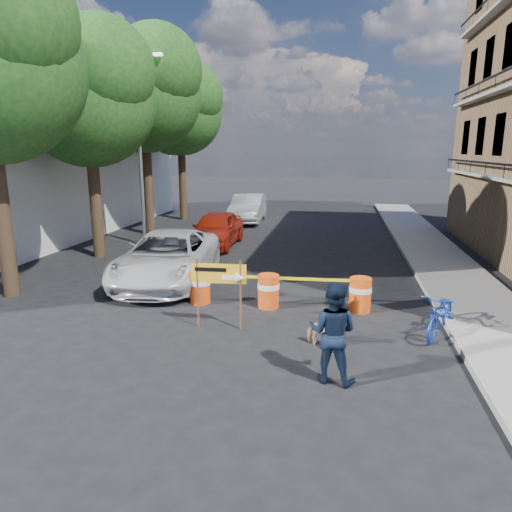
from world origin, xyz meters
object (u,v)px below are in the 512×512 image
at_px(detour_sign, 225,279).
at_px(suv_white, 168,257).
at_px(bicycle, 443,294).
at_px(sedan_silver, 248,208).
at_px(pedestrian, 332,332).
at_px(barrel_mid_right, 268,290).
at_px(dog, 323,333).
at_px(sedan_red, 216,229).
at_px(barrel_mid_left, 200,286).
at_px(barrel_far_left, 135,284).
at_px(barrel_far_right, 360,294).

xyz_separation_m(detour_sign, suv_white, (-2.80, 3.57, -0.42)).
distance_m(bicycle, sedan_silver, 17.39).
bearing_deg(pedestrian, detour_sign, -26.14).
xyz_separation_m(barrel_mid_right, dog, (1.52, -2.27, -0.15)).
bearing_deg(sedan_red, bicycle, -48.80).
relative_size(bicycle, dog, 2.58).
height_order(pedestrian, sedan_red, pedestrian).
bearing_deg(suv_white, barrel_mid_left, -54.85).
bearing_deg(sedan_red, barrel_mid_right, -65.37).
relative_size(detour_sign, suv_white, 0.29).
distance_m(detour_sign, pedestrian, 3.24).
bearing_deg(sedan_silver, barrel_mid_right, -79.51).
bearing_deg(detour_sign, suv_white, 125.20).
xyz_separation_m(barrel_mid_right, pedestrian, (1.74, -3.71, 0.46)).
bearing_deg(barrel_far_left, barrel_mid_left, 3.22).
bearing_deg(detour_sign, barrel_mid_right, 62.58).
bearing_deg(barrel_mid_left, dog, -33.92).
xyz_separation_m(barrel_mid_right, detour_sign, (-0.76, -1.66, 0.74)).
xyz_separation_m(detour_sign, dog, (2.28, -0.62, -0.89)).
height_order(barrel_far_left, sedan_silver, sedan_silver).
relative_size(barrel_mid_right, sedan_red, 0.20).
relative_size(pedestrian, bicycle, 0.96).
relative_size(detour_sign, pedestrian, 0.89).
bearing_deg(bicycle, dog, -131.54).
height_order(bicycle, sedan_red, bicycle).
relative_size(barrel_far_left, detour_sign, 0.54).
bearing_deg(dog, sedan_red, 45.37).
relative_size(barrel_mid_right, sedan_silver, 0.19).
relative_size(suv_white, sedan_silver, 1.17).
height_order(barrel_mid_left, dog, barrel_mid_left).
bearing_deg(sedan_red, barrel_far_right, -51.62).
distance_m(barrel_mid_left, barrel_mid_right, 1.91).
bearing_deg(detour_sign, dog, -17.95).
distance_m(bicycle, sedan_red, 11.47).
height_order(barrel_mid_right, dog, barrel_mid_right).
relative_size(pedestrian, dog, 2.48).
distance_m(pedestrian, sedan_silver, 18.94).
xyz_separation_m(bicycle, dog, (-2.61, -1.14, -0.65)).
xyz_separation_m(barrel_far_right, detour_sign, (-3.15, -1.80, 0.74)).
bearing_deg(pedestrian, barrel_far_left, -20.22).
bearing_deg(dog, barrel_far_left, 85.58).
distance_m(bicycle, suv_white, 8.27).
xyz_separation_m(detour_sign, pedestrian, (2.49, -2.05, -0.28)).
relative_size(barrel_mid_left, pedestrian, 0.48).
xyz_separation_m(barrel_mid_left, bicycle, (6.04, -1.17, 0.50)).
bearing_deg(bicycle, barrel_far_right, 168.72).
bearing_deg(barrel_far_right, detour_sign, -150.30).
xyz_separation_m(barrel_far_right, suv_white, (-5.95, 1.78, 0.32)).
xyz_separation_m(suv_white, sedan_red, (0.09, 5.54, -0.03)).
xyz_separation_m(barrel_mid_right, barrel_far_right, (2.39, 0.14, 0.00)).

